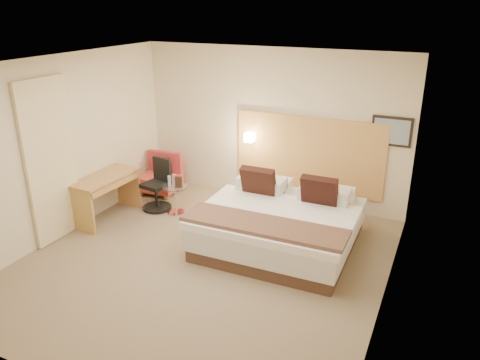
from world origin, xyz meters
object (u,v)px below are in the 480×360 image
at_px(bed, 281,223).
at_px(desk_chair, 158,189).
at_px(side_table, 176,198).
at_px(desk, 106,185).
at_px(lounge_chair, 161,177).

distance_m(bed, desk_chair, 2.40).
height_order(side_table, desk, desk).
relative_size(lounge_chair, desk_chair, 0.85).
height_order(lounge_chair, desk_chair, desk_chair).
xyz_separation_m(bed, desk, (-2.90, -0.37, 0.25)).
distance_m(side_table, desk, 1.16).
xyz_separation_m(bed, desk_chair, (-2.38, 0.32, 0.02)).
height_order(bed, side_table, bed).
height_order(bed, desk_chair, bed).
relative_size(bed, lounge_chair, 3.01).
distance_m(lounge_chair, desk_chair, 0.75).
bearing_deg(bed, desk, -172.76).
height_order(lounge_chair, side_table, lounge_chair).
xyz_separation_m(lounge_chair, desk_chair, (0.38, -0.65, 0.07)).
bearing_deg(desk, lounge_chair, 83.90).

